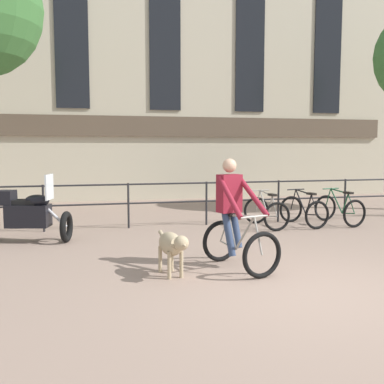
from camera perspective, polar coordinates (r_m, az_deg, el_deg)
The scene contains 9 objects.
ground_plane at distance 6.20m, azimuth 15.09°, elevation -12.12°, with size 60.00×60.00×0.00m, color gray.
canal_railing at distance 10.81m, azimuth 1.85°, elevation -0.48°, with size 15.05×0.05×1.05m.
building_facade at distance 16.88m, azimuth -3.67°, elevation 19.38°, with size 18.00×0.72×11.78m.
cyclist_with_bike at distance 7.01m, azimuth 5.50°, elevation -3.44°, with size 0.96×1.31×1.70m.
dog at distance 6.56m, azimuth -2.54°, elevation -6.71°, with size 0.39×1.04×0.67m.
parked_motorcycle at distance 9.42m, azimuth -20.16°, elevation -2.65°, with size 1.72×0.99×1.35m.
parked_bicycle_near_lamp at distance 10.66m, azimuth 9.40°, elevation -2.54°, with size 0.74×1.15×0.86m.
parked_bicycle_mid_left at distance 11.07m, azimuth 13.99°, elevation -2.33°, with size 0.80×1.19×0.86m.
parked_bicycle_mid_right at distance 11.54m, azimuth 18.22°, elevation -2.12°, with size 0.82×1.20×0.86m.
Camera 1 is at (-2.88, -5.16, 1.88)m, focal length 42.00 mm.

